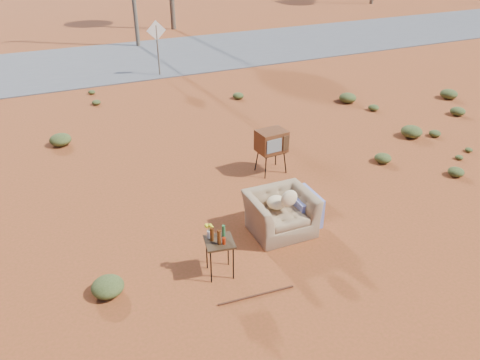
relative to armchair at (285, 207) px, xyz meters
name	(u,v)px	position (x,y,z in m)	size (l,w,h in m)	color
ground	(261,243)	(-0.65, -0.25, -0.52)	(140.00, 140.00, 0.00)	#963B1E
highway	(109,62)	(-0.65, 14.75, -0.50)	(140.00, 7.00, 0.04)	#565659
armchair	(285,207)	(0.00, 0.00, 0.00)	(1.51, 0.95, 1.11)	#8B6C4C
tv_unit	(272,142)	(0.94, 2.32, 0.30)	(0.72, 0.59, 1.11)	black
side_table	(217,239)	(-1.76, -0.71, 0.21)	(0.57, 0.57, 0.99)	#382514
rusty_bar	(256,295)	(-1.41, -1.54, -0.50)	(0.04, 0.04, 1.35)	#4E2115
road_sign	(157,38)	(0.85, 11.75, 0.98)	(0.78, 0.06, 2.19)	brown
scrub_patch	(157,156)	(-1.48, 4.15, -0.38)	(17.49, 8.07, 0.33)	#4C5826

